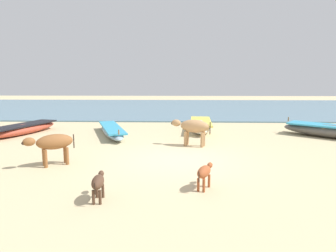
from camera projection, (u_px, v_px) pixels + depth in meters
The scene contains 10 objects.
ground at pixel (177, 159), 9.72m from camera, with size 80.00×80.00×0.00m, color #CCB789.
sea_water at pixel (178, 107), 28.03m from camera, with size 60.00×20.00×0.08m, color slate.
fishing_boat_0 at pixel (112, 130), 14.02m from camera, with size 2.38×4.67×0.59m.
fishing_boat_2 at pixel (201, 125), 15.23m from camera, with size 1.30×4.21×0.72m.
fishing_boat_3 at pixel (334, 131), 13.28m from camera, with size 4.24×3.76×0.78m.
fishing_boat_5 at pixel (23, 129), 14.19m from camera, with size 2.15×4.25×0.69m.
cow_adult_brown at pixel (53, 143), 8.91m from camera, with size 1.36×1.07×0.97m.
calf_near_dark at pixel (98, 182), 6.33m from camera, with size 0.30×0.88×0.57m.
calf_far_rust at pixel (204, 172), 7.01m from camera, with size 0.53×0.84×0.57m.
cow_second_adult_tan at pixel (193, 127), 11.58m from camera, with size 1.59×0.87×1.06m.
Camera 1 is at (0.01, -9.44, 2.59)m, focal length 31.31 mm.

